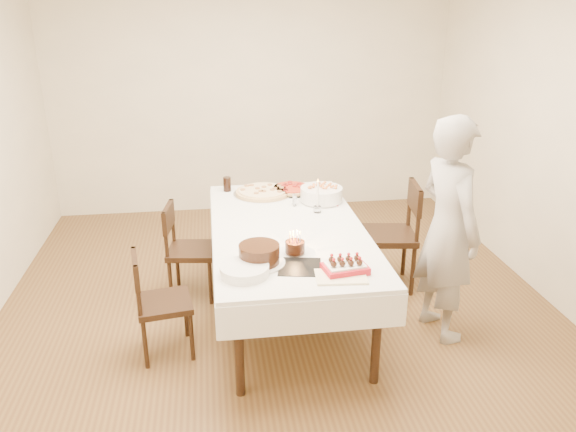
{
  "coord_description": "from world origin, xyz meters",
  "views": [
    {
      "loc": [
        -0.49,
        -3.9,
        2.37
      ],
      "look_at": [
        0.06,
        -0.01,
        0.84
      ],
      "focal_mm": 35.0,
      "sensor_mm": 36.0,
      "label": 1
    }
  ],
  "objects": [
    {
      "name": "cola_glass",
      "position": [
        -0.36,
        0.91,
        0.81
      ],
      "size": [
        0.08,
        0.08,
        0.13
      ],
      "primitive_type": "cylinder",
      "rotation": [
        0.0,
        0.0,
        -0.16
      ],
      "color": "black",
      "rests_on": "dining_table"
    },
    {
      "name": "chair_left_dessert",
      "position": [
        -0.86,
        -0.4,
        0.39
      ],
      "size": [
        0.46,
        0.46,
        0.78
      ],
      "primitive_type": null,
      "rotation": [
        0.0,
        0.0,
        3.3
      ],
      "color": "black",
      "rests_on": "floor"
    },
    {
      "name": "wall_back",
      "position": [
        0.0,
        2.5,
        1.35
      ],
      "size": [
        4.5,
        0.04,
        2.7
      ],
      "primitive_type": "cube",
      "color": "beige",
      "rests_on": "floor"
    },
    {
      "name": "pizza_white",
      "position": [
        -0.05,
        0.78,
        0.77
      ],
      "size": [
        0.57,
        0.57,
        0.04
      ],
      "primitive_type": "cylinder",
      "rotation": [
        0.0,
        0.0,
        0.1
      ],
      "color": "beige",
      "rests_on": "dining_table"
    },
    {
      "name": "pizza_pepperoni",
      "position": [
        0.21,
        0.82,
        0.77
      ],
      "size": [
        0.51,
        0.51,
        0.04
      ],
      "primitive_type": "cylinder",
      "rotation": [
        0.0,
        0.0,
        0.41
      ],
      "color": "red",
      "rests_on": "dining_table"
    },
    {
      "name": "taper_candle",
      "position": [
        0.34,
        0.27,
        0.89
      ],
      "size": [
        0.07,
        0.07,
        0.29
      ],
      "primitive_type": "cylinder",
      "rotation": [
        0.0,
        0.0,
        0.25
      ],
      "color": "white",
      "rests_on": "dining_table"
    },
    {
      "name": "cake_board",
      "position": [
        0.04,
        -0.69,
        0.75
      ],
      "size": [
        0.32,
        0.32,
        0.01
      ],
      "primitive_type": "cube",
      "rotation": [
        0.0,
        0.0,
        -0.19
      ],
      "color": "black",
      "rests_on": "dining_table"
    },
    {
      "name": "shaker_pair",
      "position": [
        0.18,
        0.44,
        0.8
      ],
      "size": [
        0.09,
        0.09,
        0.09
      ],
      "primitive_type": null,
      "rotation": [
        0.0,
        0.0,
        -0.21
      ],
      "color": "white",
      "rests_on": "dining_table"
    },
    {
      "name": "layer_cake",
      "position": [
        -0.21,
        -0.6,
        0.82
      ],
      "size": [
        0.44,
        0.44,
        0.13
      ],
      "primitive_type": "cylinder",
      "rotation": [
        0.0,
        0.0,
        0.38
      ],
      "color": "black",
      "rests_on": "dining_table"
    },
    {
      "name": "birthday_cake",
      "position": [
        0.04,
        -0.48,
        0.83
      ],
      "size": [
        0.15,
        0.15,
        0.14
      ],
      "primitive_type": "cylinder",
      "rotation": [
        0.0,
        0.0,
        0.11
      ],
      "color": "#34160E",
      "rests_on": "dining_table"
    },
    {
      "name": "wall_right",
      "position": [
        2.25,
        0.0,
        1.35
      ],
      "size": [
        0.04,
        5.0,
        2.7
      ],
      "primitive_type": "cube",
      "color": "beige",
      "rests_on": "floor"
    },
    {
      "name": "china_plate",
      "position": [
        -0.25,
        -0.62,
        0.76
      ],
      "size": [
        0.38,
        0.38,
        0.01
      ],
      "primitive_type": "cylinder",
      "rotation": [
        0.0,
        0.0,
        0.43
      ],
      "color": "white",
      "rests_on": "dining_table"
    },
    {
      "name": "person",
      "position": [
        1.16,
        -0.4,
        0.83
      ],
      "size": [
        0.52,
        0.68,
        1.66
      ],
      "primitive_type": "imported",
      "rotation": [
        0.0,
        0.0,
        1.79
      ],
      "color": "#A8A39E",
      "rests_on": "floor"
    },
    {
      "name": "pasta_bowl",
      "position": [
        0.43,
        0.53,
        0.82
      ],
      "size": [
        0.42,
        0.42,
        0.11
      ],
      "primitive_type": "cylinder",
      "rotation": [
        0.0,
        0.0,
        -0.19
      ],
      "color": "white",
      "rests_on": "dining_table"
    },
    {
      "name": "wall_front",
      "position": [
        0.0,
        -2.5,
        1.35
      ],
      "size": [
        4.5,
        0.04,
        2.7
      ],
      "primitive_type": "cube",
      "color": "beige",
      "rests_on": "floor"
    },
    {
      "name": "strawberry_box",
      "position": [
        0.32,
        -0.8,
        0.78
      ],
      "size": [
        0.3,
        0.22,
        0.07
      ],
      "primitive_type": null,
      "rotation": [
        0.0,
        0.0,
        0.16
      ],
      "color": "#AC131F",
      "rests_on": "dining_table"
    },
    {
      "name": "red_placemat",
      "position": [
        0.45,
        0.55,
        0.75
      ],
      "size": [
        0.34,
        0.34,
        0.01
      ],
      "primitive_type": "cube",
      "rotation": [
        0.0,
        0.0,
        -0.28
      ],
      "color": "#B21E1E",
      "rests_on": "dining_table"
    },
    {
      "name": "chair_right_savory",
      "position": [
        0.99,
        0.35,
        0.47
      ],
      "size": [
        0.55,
        0.55,
        0.94
      ],
      "primitive_type": null,
      "rotation": [
        0.0,
        0.0,
        -0.14
      ],
      "color": "black",
      "rests_on": "floor"
    },
    {
      "name": "box_lid",
      "position": [
        0.27,
        -0.87,
        0.75
      ],
      "size": [
        0.33,
        0.24,
        0.03
      ],
      "primitive_type": "cube",
      "rotation": [
        0.0,
        0.0,
        -0.09
      ],
      "color": "beige",
      "rests_on": "dining_table"
    },
    {
      "name": "floor",
      "position": [
        0.0,
        0.0,
        0.0
      ],
      "size": [
        5.0,
        5.0,
        0.0
      ],
      "primitive_type": "plane",
      "color": "#55371D",
      "rests_on": "ground"
    },
    {
      "name": "chair_left_savory",
      "position": [
        -0.69,
        0.42,
        0.41
      ],
      "size": [
        0.47,
        0.47,
        0.81
      ],
      "primitive_type": null,
      "rotation": [
        0.0,
        0.0,
        3.01
      ],
      "color": "black",
      "rests_on": "floor"
    },
    {
      "name": "plate_stack",
      "position": [
        -0.32,
        -0.74,
        0.78
      ],
      "size": [
        0.35,
        0.35,
        0.06
      ],
      "primitive_type": "cylinder",
      "rotation": [
        0.0,
        0.0,
        -0.14
      ],
      "color": "white",
      "rests_on": "dining_table"
    },
    {
      "name": "dining_table",
      "position": [
        0.06,
        -0.01,
        0.38
      ],
      "size": [
        1.15,
        2.15,
        0.75
      ],
      "primitive_type": "cube",
      "rotation": [
        0.0,
        0.0,
        -0.01
      ],
      "color": "white",
      "rests_on": "floor"
    }
  ]
}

